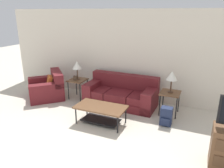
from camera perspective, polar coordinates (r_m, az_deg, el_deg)
wall_back at (r=6.40m, az=4.87°, el=7.36°), size 8.47×0.06×2.60m
couch at (r=6.18m, az=2.39°, el=-2.72°), size 1.99×0.94×0.82m
armchair at (r=6.96m, az=-16.48°, el=-1.10°), size 1.44×1.44×0.80m
coffee_table at (r=5.14m, az=-2.93°, el=-6.99°), size 1.18×0.63×0.43m
side_table_left at (r=6.61m, az=-8.93°, el=0.64°), size 0.49×0.52×0.59m
side_table_right at (r=5.69m, az=14.94°, el=-2.73°), size 0.49×0.52×0.59m
table_lamp_left at (r=6.48m, az=-9.14°, el=4.75°), size 0.27×0.27×0.55m
table_lamp_right at (r=5.54m, az=15.35°, el=1.97°), size 0.27×0.27×0.55m
backpack at (r=5.25m, az=13.97°, el=-8.23°), size 0.26×0.28×0.44m
picture_frame at (r=6.53m, az=-9.65°, el=1.58°), size 0.10×0.04×0.13m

